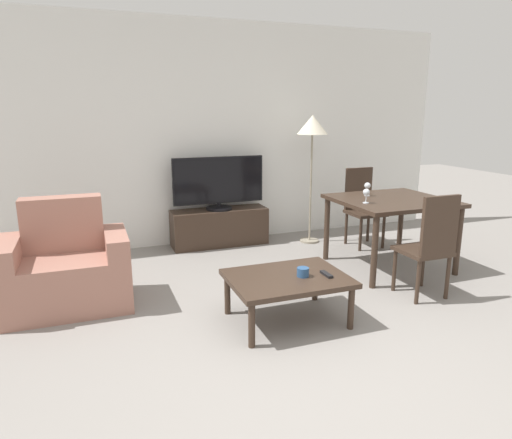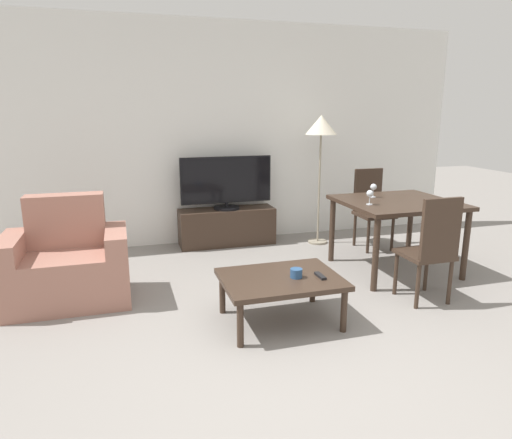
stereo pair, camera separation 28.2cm
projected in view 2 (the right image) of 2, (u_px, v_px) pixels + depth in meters
ground_plane at (300, 382)px, 2.85m from camera, size 18.00×18.00×0.00m
wall_back at (202, 135)px, 5.61m from camera, size 6.89×0.06×2.70m
armchair at (68, 266)px, 3.98m from camera, size 1.02×0.67×0.93m
tv_stand at (227, 227)px, 5.71m from camera, size 1.18×0.37×0.45m
tv at (226, 183)px, 5.58m from camera, size 1.12×0.32×0.65m
coffee_table at (281, 282)px, 3.58m from camera, size 0.92×0.70×0.38m
dining_table at (397, 209)px, 4.69m from camera, size 1.12×1.03×0.75m
dining_chair_near at (432, 246)px, 3.89m from camera, size 0.40×0.40×0.95m
dining_chair_far at (371, 205)px, 5.55m from camera, size 0.40×0.40×0.95m
floor_lamp at (321, 131)px, 5.49m from camera, size 0.38×0.38×1.59m
remote_primary at (320, 276)px, 3.56m from camera, size 0.04×0.15×0.02m
cup_white_near at (296, 273)px, 3.55m from camera, size 0.09×0.09×0.07m
wine_glass_left at (373, 188)px, 4.82m from camera, size 0.07×0.07×0.15m
wine_glass_center at (370, 194)px, 4.44m from camera, size 0.07×0.07×0.15m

